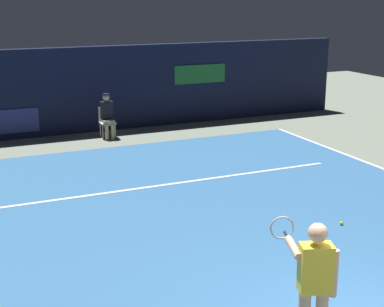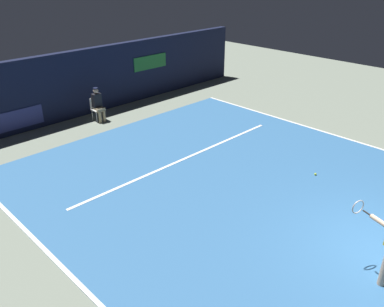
% 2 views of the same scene
% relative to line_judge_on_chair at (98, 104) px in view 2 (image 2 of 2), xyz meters
% --- Properties ---
extents(ground_plane, '(32.90, 32.90, 0.00)m').
position_rel_line_judge_on_chair_xyz_m(ground_plane, '(0.03, -6.78, -0.69)').
color(ground_plane, gray).
extents(court_surface, '(10.50, 11.32, 0.01)m').
position_rel_line_judge_on_chair_xyz_m(court_surface, '(0.03, -6.78, -0.68)').
color(court_surface, '#336699').
rests_on(court_surface, ground).
extents(line_sideline_left, '(0.10, 11.32, 0.01)m').
position_rel_line_judge_on_chair_xyz_m(line_sideline_left, '(5.23, -6.78, -0.67)').
color(line_sideline_left, white).
rests_on(line_sideline_left, court_surface).
extents(line_sideline_right, '(0.10, 11.32, 0.01)m').
position_rel_line_judge_on_chair_xyz_m(line_sideline_right, '(-5.17, -6.78, -0.67)').
color(line_sideline_right, white).
rests_on(line_sideline_right, court_surface).
extents(line_service, '(8.19, 0.10, 0.01)m').
position_rel_line_judge_on_chair_xyz_m(line_service, '(0.03, -4.80, -0.67)').
color(line_service, white).
rests_on(line_service, court_surface).
extents(back_wall, '(16.92, 0.33, 2.60)m').
position_rel_line_judge_on_chair_xyz_m(back_wall, '(0.03, 1.09, 0.61)').
color(back_wall, '#141933').
rests_on(back_wall, ground).
extents(line_judge_on_chair, '(0.46, 0.54, 1.32)m').
position_rel_line_judge_on_chair_xyz_m(line_judge_on_chair, '(0.00, 0.00, 0.00)').
color(line_judge_on_chair, white).
rests_on(line_judge_on_chair, ground).
extents(tennis_ball, '(0.07, 0.07, 0.07)m').
position_rel_line_judge_on_chair_xyz_m(tennis_ball, '(2.06, -8.27, -0.64)').
color(tennis_ball, '#CCE033').
rests_on(tennis_ball, court_surface).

